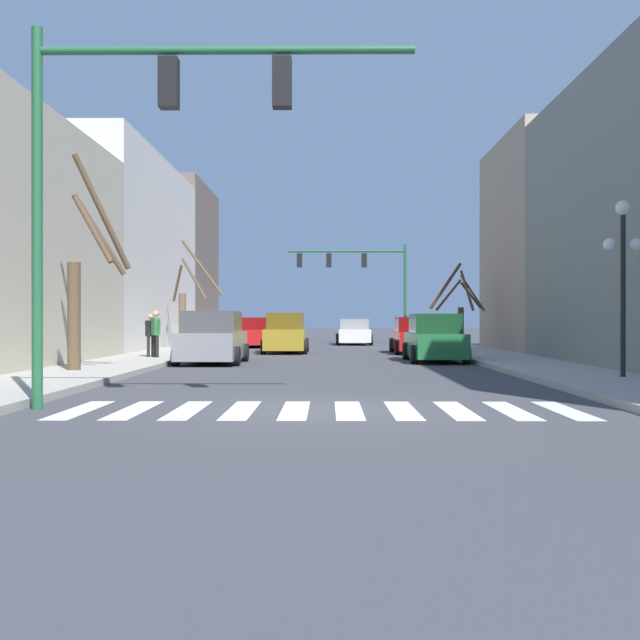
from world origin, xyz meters
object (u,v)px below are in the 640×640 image
object	(u,v)px
car_parked_left_mid	(435,339)
street_lamp_right_corner	(623,252)
pedestrian_waiting_at_curb	(156,330)
street_tree_right_near	(83,283)
traffic_signal_far	(361,270)
street_tree_right_far	(186,307)
pedestrian_crossing_street	(151,331)
traffic_signal_near	(144,133)
car_parked_right_far	(254,333)
street_tree_left_near	(459,309)
car_at_intersection	(354,333)
car_parked_right_near	(286,334)
car_driving_away_lane	(212,339)
car_parked_left_far	(414,336)

from	to	relation	value
car_parked_left_mid	street_lamp_right_corner	bearing A→B (deg)	-160.18
pedestrian_waiting_at_curb	street_tree_right_near	xyz separation A→B (m)	(-0.46, -6.60, 1.36)
traffic_signal_far	street_tree_right_far	distance (m)	13.67
street_tree_right_near	street_tree_right_far	distance (m)	14.68
pedestrian_crossing_street	street_tree_right_far	bearing A→B (deg)	-156.59
car_parked_left_mid	street_tree_right_near	size ratio (longest dim) A/B	0.74
traffic_signal_near	car_parked_right_far	bearing A→B (deg)	91.92
street_tree_left_near	street_tree_right_far	world-z (taller)	street_tree_right_far
car_at_intersection	car_parked_right_near	world-z (taller)	car_parked_right_near
traffic_signal_far	car_parked_left_mid	world-z (taller)	traffic_signal_far
car_driving_away_lane	car_at_intersection	distance (m)	19.67
traffic_signal_far	pedestrian_crossing_street	world-z (taller)	traffic_signal_far
pedestrian_crossing_street	street_tree_left_near	world-z (taller)	street_tree_left_near
car_parked_right_far	car_parked_left_far	bearing A→B (deg)	-133.70
traffic_signal_near	street_lamp_right_corner	size ratio (longest dim) A/B	1.53
car_parked_right_far	street_tree_left_near	distance (m)	12.02
car_driving_away_lane	street_tree_left_near	distance (m)	13.26
traffic_signal_far	street_lamp_right_corner	xyz separation A→B (m)	(5.04, -27.32, -1.36)
street_lamp_right_corner	car_parked_left_far	size ratio (longest dim) A/B	1.01
car_driving_away_lane	car_at_intersection	xyz separation A→B (m)	(5.50, 18.88, -0.11)
traffic_signal_far	street_tree_right_far	world-z (taller)	traffic_signal_far
traffic_signal_near	street_lamp_right_corner	distance (m)	11.55
car_parked_left_far	pedestrian_waiting_at_curb	distance (m)	11.87
street_lamp_right_corner	pedestrian_waiting_at_curb	xyz separation A→B (m)	(-13.22, 8.93, -1.99)
car_parked_left_mid	car_parked_left_far	bearing A→B (deg)	-0.12
traffic_signal_near	street_tree_right_near	distance (m)	8.71
car_parked_left_far	street_tree_right_near	world-z (taller)	street_tree_right_near
street_tree_right_near	street_tree_left_near	bearing A→B (deg)	47.82
traffic_signal_near	pedestrian_crossing_street	size ratio (longest dim) A/B	4.12
car_driving_away_lane	street_tree_right_far	world-z (taller)	street_tree_right_far
traffic_signal_near	street_tree_right_near	xyz separation A→B (m)	(-3.55, 7.66, -2.16)
traffic_signal_far	car_parked_right_far	world-z (taller)	traffic_signal_far
car_parked_left_mid	street_tree_left_near	size ratio (longest dim) A/B	1.10
car_parked_right_far	car_parked_left_far	world-z (taller)	car_parked_right_far
traffic_signal_near	street_tree_right_far	size ratio (longest dim) A/B	1.27
street_lamp_right_corner	street_tree_right_near	world-z (taller)	street_tree_right_near
car_parked_right_far	car_parked_left_far	distance (m)	10.90
street_lamp_right_corner	car_parked_left_far	bearing A→B (deg)	101.82
car_driving_away_lane	street_tree_right_far	bearing A→B (deg)	15.98
car_parked_left_far	street_tree_left_near	size ratio (longest dim) A/B	1.05
car_parked_right_near	pedestrian_crossing_street	distance (m)	7.83
car_parked_right_far	street_tree_right_near	size ratio (longest dim) A/B	0.81
car_parked_right_far	pedestrian_waiting_at_curb	xyz separation A→B (m)	(-2.15, -13.87, 0.39)
pedestrian_waiting_at_curb	car_at_intersection	bearing A→B (deg)	123.67
traffic_signal_near	pedestrian_waiting_at_curb	bearing A→B (deg)	102.22
street_tree_right_near	pedestrian_crossing_street	bearing A→B (deg)	88.44
street_lamp_right_corner	car_parked_left_mid	world-z (taller)	street_lamp_right_corner
car_parked_right_near	street_tree_right_near	xyz separation A→B (m)	(-4.77, -13.31, 1.67)
pedestrian_crossing_street	street_tree_right_far	distance (m)	7.78
car_parked_right_far	car_parked_right_near	world-z (taller)	car_parked_right_near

